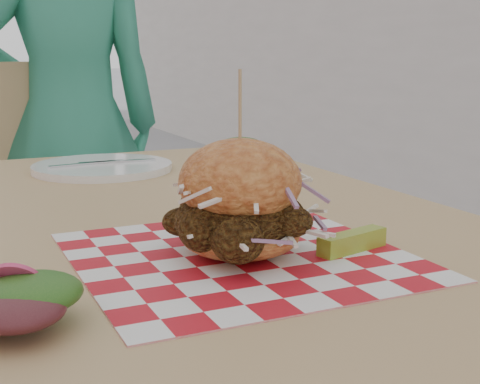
{
  "coord_description": "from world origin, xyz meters",
  "views": [
    {
      "loc": [
        -0.64,
        -0.72,
        0.98
      ],
      "look_at": [
        -0.34,
        -0.07,
        0.82
      ],
      "focal_mm": 50.0,
      "sensor_mm": 36.0,
      "label": 1
    }
  ],
  "objects_px": {
    "patio_table": "(165,264)",
    "patio_chair": "(49,201)",
    "sandwich": "(240,206)",
    "diner": "(71,125)"
  },
  "relations": [
    {
      "from": "sandwich",
      "to": "diner",
      "type": "bearing_deg",
      "value": 87.03
    },
    {
      "from": "patio_table",
      "to": "sandwich",
      "type": "bearing_deg",
      "value": -87.67
    },
    {
      "from": "diner",
      "to": "patio_chair",
      "type": "distance_m",
      "value": 0.24
    },
    {
      "from": "patio_table",
      "to": "sandwich",
      "type": "relative_size",
      "value": 5.79
    },
    {
      "from": "sandwich",
      "to": "patio_table",
      "type": "bearing_deg",
      "value": 92.33
    },
    {
      "from": "diner",
      "to": "sandwich",
      "type": "height_order",
      "value": "diner"
    },
    {
      "from": "patio_table",
      "to": "patio_chair",
      "type": "relative_size",
      "value": 1.26
    },
    {
      "from": "diner",
      "to": "patio_table",
      "type": "relative_size",
      "value": 1.27
    },
    {
      "from": "patio_chair",
      "to": "diner",
      "type": "bearing_deg",
      "value": 33.36
    },
    {
      "from": "diner",
      "to": "patio_table",
      "type": "height_order",
      "value": "diner"
    }
  ]
}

